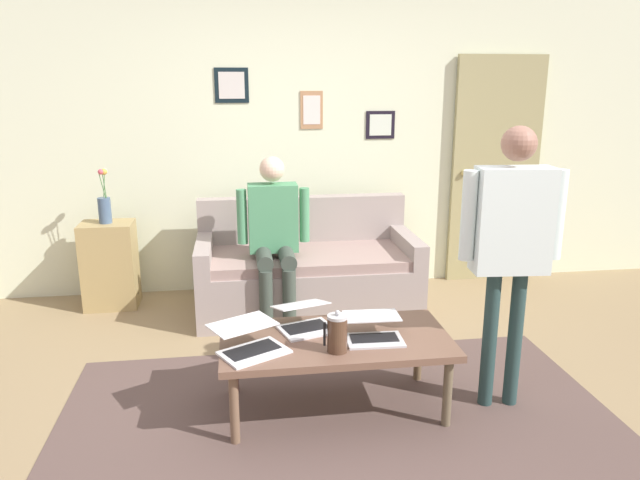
{
  "coord_description": "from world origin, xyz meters",
  "views": [
    {
      "loc": [
        0.56,
        3.03,
        1.83
      ],
      "look_at": [
        0.01,
        -0.76,
        0.8
      ],
      "focal_mm": 33.35,
      "sensor_mm": 36.0,
      "label": 1
    }
  ],
  "objects_px": {
    "coffee_table": "(335,344)",
    "laptop_center": "(374,331)",
    "french_press": "(337,333)",
    "person_seated": "(274,231)",
    "laptop_right": "(250,342)",
    "couch": "(307,272)",
    "side_shelf": "(110,265)",
    "flower_vase": "(105,205)",
    "laptop_left": "(305,320)",
    "interior_door": "(495,171)",
    "person_standing": "(511,233)"
  },
  "relations": [
    {
      "from": "laptop_right",
      "to": "side_shelf",
      "type": "bearing_deg",
      "value": -60.72
    },
    {
      "from": "french_press",
      "to": "flower_vase",
      "type": "bearing_deg",
      "value": -52.62
    },
    {
      "from": "coffee_table",
      "to": "laptop_center",
      "type": "height_order",
      "value": "laptop_center"
    },
    {
      "from": "french_press",
      "to": "laptop_right",
      "type": "bearing_deg",
      "value": -9.19
    },
    {
      "from": "coffee_table",
      "to": "laptop_right",
      "type": "relative_size",
      "value": 2.77
    },
    {
      "from": "flower_vase",
      "to": "couch",
      "type": "bearing_deg",
      "value": 170.22
    },
    {
      "from": "person_seated",
      "to": "person_standing",
      "type": "bearing_deg",
      "value": 129.82
    },
    {
      "from": "interior_door",
      "to": "person_seated",
      "type": "relative_size",
      "value": 1.6
    },
    {
      "from": "laptop_center",
      "to": "flower_vase",
      "type": "bearing_deg",
      "value": -46.91
    },
    {
      "from": "french_press",
      "to": "side_shelf",
      "type": "height_order",
      "value": "side_shelf"
    },
    {
      "from": "laptop_center",
      "to": "side_shelf",
      "type": "height_order",
      "value": "side_shelf"
    },
    {
      "from": "laptop_left",
      "to": "person_seated",
      "type": "relative_size",
      "value": 0.31
    },
    {
      "from": "couch",
      "to": "laptop_center",
      "type": "height_order",
      "value": "couch"
    },
    {
      "from": "side_shelf",
      "to": "laptop_center",
      "type": "bearing_deg",
      "value": 133.11
    },
    {
      "from": "laptop_right",
      "to": "person_standing",
      "type": "bearing_deg",
      "value": -179.22
    },
    {
      "from": "couch",
      "to": "laptop_center",
      "type": "relative_size",
      "value": 5.46
    },
    {
      "from": "french_press",
      "to": "person_standing",
      "type": "relative_size",
      "value": 0.14
    },
    {
      "from": "laptop_left",
      "to": "side_shelf",
      "type": "height_order",
      "value": "side_shelf"
    },
    {
      "from": "laptop_left",
      "to": "person_seated",
      "type": "distance_m",
      "value": 1.23
    },
    {
      "from": "side_shelf",
      "to": "coffee_table",
      "type": "bearing_deg",
      "value": 130.32
    },
    {
      "from": "laptop_right",
      "to": "person_standing",
      "type": "distance_m",
      "value": 1.52
    },
    {
      "from": "laptop_right",
      "to": "side_shelf",
      "type": "relative_size",
      "value": 0.65
    },
    {
      "from": "laptop_left",
      "to": "flower_vase",
      "type": "bearing_deg",
      "value": -50.28
    },
    {
      "from": "interior_door",
      "to": "laptop_center",
      "type": "bearing_deg",
      "value": 52.99
    },
    {
      "from": "coffee_table",
      "to": "interior_door",
      "type": "bearing_deg",
      "value": -130.92
    },
    {
      "from": "interior_door",
      "to": "side_shelf",
      "type": "height_order",
      "value": "interior_door"
    },
    {
      "from": "interior_door",
      "to": "couch",
      "type": "distance_m",
      "value": 2.02
    },
    {
      "from": "coffee_table",
      "to": "laptop_center",
      "type": "relative_size",
      "value": 3.99
    },
    {
      "from": "laptop_right",
      "to": "flower_vase",
      "type": "xyz_separation_m",
      "value": [
        1.09,
        -1.95,
        0.37
      ]
    },
    {
      "from": "coffee_table",
      "to": "french_press",
      "type": "height_order",
      "value": "french_press"
    },
    {
      "from": "coffee_table",
      "to": "side_shelf",
      "type": "bearing_deg",
      "value": -49.68
    },
    {
      "from": "couch",
      "to": "laptop_right",
      "type": "xyz_separation_m",
      "value": [
        0.51,
        1.68,
        0.18
      ]
    },
    {
      "from": "laptop_right",
      "to": "french_press",
      "type": "height_order",
      "value": "french_press"
    },
    {
      "from": "french_press",
      "to": "person_seated",
      "type": "xyz_separation_m",
      "value": [
        0.23,
        -1.53,
        0.18
      ]
    },
    {
      "from": "coffee_table",
      "to": "laptop_right",
      "type": "bearing_deg",
      "value": 11.97
    },
    {
      "from": "person_seated",
      "to": "laptop_left",
      "type": "bearing_deg",
      "value": 94.32
    },
    {
      "from": "coffee_table",
      "to": "person_standing",
      "type": "relative_size",
      "value": 0.8
    },
    {
      "from": "coffee_table",
      "to": "french_press",
      "type": "xyz_separation_m",
      "value": [
        0.02,
        0.17,
        0.15
      ]
    },
    {
      "from": "laptop_right",
      "to": "french_press",
      "type": "distance_m",
      "value": 0.46
    },
    {
      "from": "couch",
      "to": "coffee_table",
      "type": "bearing_deg",
      "value": 88.94
    },
    {
      "from": "interior_door",
      "to": "laptop_left",
      "type": "xyz_separation_m",
      "value": [
        1.99,
        1.97,
        -0.54
      ]
    },
    {
      "from": "french_press",
      "to": "flower_vase",
      "type": "xyz_separation_m",
      "value": [
        1.55,
        -2.03,
        0.31
      ]
    },
    {
      "from": "laptop_left",
      "to": "side_shelf",
      "type": "bearing_deg",
      "value": -50.25
    },
    {
      "from": "side_shelf",
      "to": "flower_vase",
      "type": "height_order",
      "value": "flower_vase"
    },
    {
      "from": "french_press",
      "to": "person_seated",
      "type": "bearing_deg",
      "value": -81.6
    },
    {
      "from": "person_seated",
      "to": "laptop_center",
      "type": "bearing_deg",
      "value": 107.95
    },
    {
      "from": "couch",
      "to": "laptop_center",
      "type": "distance_m",
      "value": 1.64
    },
    {
      "from": "laptop_center",
      "to": "french_press",
      "type": "bearing_deg",
      "value": 29.56
    },
    {
      "from": "laptop_left",
      "to": "laptop_center",
      "type": "distance_m",
      "value": 0.41
    },
    {
      "from": "laptop_right",
      "to": "person_standing",
      "type": "relative_size",
      "value": 0.29
    }
  ]
}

